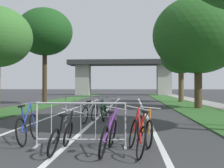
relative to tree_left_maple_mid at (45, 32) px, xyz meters
name	(u,v)px	position (x,y,z in m)	size (l,w,h in m)	color
grass_verge_left	(52,103)	(-0.06, 2.32, -5.72)	(2.69, 55.27, 0.05)	#2D5B26
grass_verge_right	(178,103)	(10.83, 2.32, -5.72)	(2.69, 55.27, 0.05)	#2D5B26
sidewalk_path_right	(206,103)	(13.12, 2.32, -5.71)	(1.88, 55.27, 0.08)	gray
lane_stripe_center	(107,109)	(5.39, -4.30, -5.74)	(0.14, 31.98, 0.01)	silver
lane_stripe_right_lane	(143,109)	(7.64, -4.30, -5.74)	(0.14, 31.98, 0.01)	silver
lane_stripe_left_lane	(72,109)	(3.13, -4.30, -5.74)	(0.14, 31.98, 0.01)	silver
overpass_bridge	(123,71)	(5.39, 25.39, -1.71)	(18.18, 4.23, 5.81)	#2D2D30
tree_left_maple_mid	(45,32)	(0.00, 0.00, 0.00)	(4.41, 4.41, 7.65)	#3D2D1E
tree_right_oak_mid	(198,35)	(11.17, -3.58, -1.03)	(5.81, 5.81, 7.20)	#4C3823
tree_right_pine_far	(181,56)	(11.35, 4.06, -1.57)	(3.77, 3.77, 5.82)	brown
crowd_barrier_nearest	(81,125)	(5.77, -15.63, -5.23)	(2.16, 0.51, 1.05)	#ADADB2
crowd_barrier_second	(91,109)	(5.25, -10.58, -5.23)	(2.15, 0.44, 1.05)	#ADADB2
bicycle_purple_0	(109,136)	(6.47, -16.18, -5.38)	(0.55, 1.75, 0.98)	black
bicycle_red_1	(137,136)	(7.07, -16.20, -5.36)	(0.54, 1.78, 0.99)	black
bicycle_white_2	(90,113)	(5.29, -11.07, -5.39)	(0.70, 1.65, 0.87)	black
bicycle_blue_3	(28,127)	(4.33, -15.19, -5.36)	(0.49, 1.71, 1.02)	black
bicycle_black_4	(62,136)	(5.45, -16.16, -5.40)	(0.53, 1.68, 0.92)	black
bicycle_orange_5	(144,129)	(7.26, -15.17, -5.38)	(0.57, 1.69, 0.97)	black
bicycle_green_6	(104,112)	(5.76, -10.22, -5.40)	(0.51, 1.64, 0.98)	black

